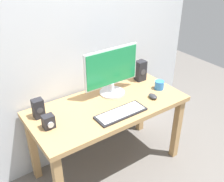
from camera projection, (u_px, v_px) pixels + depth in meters
The scene contains 10 objects.
ground_plane at pixel (109, 164), 2.71m from camera, with size 6.00×6.00×0.00m, color slate.
wall_back at pixel (82, 8), 2.24m from camera, with size 2.47×0.04×3.00m, color silver.
desk at pixel (108, 113), 2.40m from camera, with size 1.40×0.67×0.73m.
monitor at pixel (112, 71), 2.41m from camera, with size 0.56×0.24×0.44m.
keyboard_primary at pixel (120, 113), 2.21m from camera, with size 0.45×0.17×0.02m.
mouse at pixel (153, 96), 2.43m from camera, with size 0.07×0.10×0.04m, color #333338.
speaker_right at pixel (140, 71), 2.71m from camera, with size 0.10×0.09×0.21m.
speaker_left at pixel (38, 108), 2.14m from camera, with size 0.09×0.08×0.16m.
audio_controller at pixel (49, 122), 2.03m from camera, with size 0.09×0.08×0.11m.
coffee_mug at pixel (159, 85), 2.57m from camera, with size 0.09×0.09×0.08m, color #337FD8.
Camera 1 is at (-1.11, -1.64, 2.00)m, focal length 42.62 mm.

